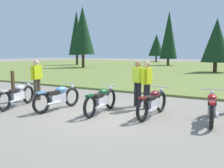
{
  "coord_description": "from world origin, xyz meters",
  "views": [
    {
      "loc": [
        4.23,
        -6.68,
        1.95
      ],
      "look_at": [
        0.0,
        0.6,
        0.9
      ],
      "focal_mm": 40.0,
      "sensor_mm": 36.0,
      "label": 1
    }
  ],
  "objects_px": {
    "motorcycle_british_green": "(101,100)",
    "rider_with_back_turned": "(147,82)",
    "motorcycle_sky_blue": "(58,97)",
    "motorcycle_maroon": "(153,102)",
    "motorcycle_silver": "(17,95)",
    "rider_near_row_end": "(138,81)",
    "motorcycle_red": "(212,107)",
    "trail_marker_post": "(13,82)",
    "rider_checking_bike": "(37,77)"
  },
  "relations": [
    {
      "from": "motorcycle_british_green",
      "to": "rider_with_back_turned",
      "type": "bearing_deg",
      "value": 51.82
    },
    {
      "from": "motorcycle_sky_blue",
      "to": "motorcycle_maroon",
      "type": "bearing_deg",
      "value": 13.72
    },
    {
      "from": "motorcycle_silver",
      "to": "motorcycle_sky_blue",
      "type": "xyz_separation_m",
      "value": [
        1.58,
        0.4,
        0.0
      ]
    },
    {
      "from": "motorcycle_british_green",
      "to": "motorcycle_maroon",
      "type": "distance_m",
      "value": 1.66
    },
    {
      "from": "motorcycle_silver",
      "to": "rider_near_row_end",
      "type": "relative_size",
      "value": 1.23
    },
    {
      "from": "motorcycle_red",
      "to": "motorcycle_british_green",
      "type": "bearing_deg",
      "value": -168.85
    },
    {
      "from": "trail_marker_post",
      "to": "motorcycle_maroon",
      "type": "bearing_deg",
      "value": -5.71
    },
    {
      "from": "rider_near_row_end",
      "to": "trail_marker_post",
      "type": "distance_m",
      "value": 6.4
    },
    {
      "from": "motorcycle_british_green",
      "to": "trail_marker_post",
      "type": "relative_size",
      "value": 1.91
    },
    {
      "from": "motorcycle_sky_blue",
      "to": "motorcycle_british_green",
      "type": "bearing_deg",
      "value": 12.43
    },
    {
      "from": "rider_near_row_end",
      "to": "motorcycle_silver",
      "type": "bearing_deg",
      "value": -148.42
    },
    {
      "from": "trail_marker_post",
      "to": "rider_checking_bike",
      "type": "bearing_deg",
      "value": -14.95
    },
    {
      "from": "motorcycle_british_green",
      "to": "rider_with_back_turned",
      "type": "xyz_separation_m",
      "value": [
        1.04,
        1.32,
        0.51
      ]
    },
    {
      "from": "rider_with_back_turned",
      "to": "trail_marker_post",
      "type": "relative_size",
      "value": 1.52
    },
    {
      "from": "motorcycle_sky_blue",
      "to": "trail_marker_post",
      "type": "relative_size",
      "value": 1.91
    },
    {
      "from": "motorcycle_maroon",
      "to": "trail_marker_post",
      "type": "relative_size",
      "value": 1.91
    },
    {
      "from": "motorcycle_silver",
      "to": "rider_near_row_end",
      "type": "distance_m",
      "value": 4.4
    },
    {
      "from": "rider_near_row_end",
      "to": "rider_with_back_turned",
      "type": "height_order",
      "value": "same"
    },
    {
      "from": "motorcycle_maroon",
      "to": "rider_near_row_end",
      "type": "xyz_separation_m",
      "value": [
        -1.01,
        1.12,
        0.51
      ]
    },
    {
      "from": "rider_checking_bike",
      "to": "rider_with_back_turned",
      "type": "xyz_separation_m",
      "value": [
        4.55,
        0.77,
        0.0
      ]
    },
    {
      "from": "motorcycle_maroon",
      "to": "trail_marker_post",
      "type": "xyz_separation_m",
      "value": [
        -7.39,
        0.74,
        0.11
      ]
    },
    {
      "from": "rider_near_row_end",
      "to": "rider_checking_bike",
      "type": "distance_m",
      "value": 4.21
    },
    {
      "from": "rider_near_row_end",
      "to": "rider_checking_bike",
      "type": "relative_size",
      "value": 1.0
    },
    {
      "from": "motorcycle_silver",
      "to": "rider_checking_bike",
      "type": "bearing_deg",
      "value": 105.94
    },
    {
      "from": "motorcycle_sky_blue",
      "to": "motorcycle_red",
      "type": "xyz_separation_m",
      "value": [
        4.84,
        0.99,
        0.0
      ]
    },
    {
      "from": "motorcycle_sky_blue",
      "to": "motorcycle_maroon",
      "type": "height_order",
      "value": "same"
    },
    {
      "from": "motorcycle_sky_blue",
      "to": "motorcycle_red",
      "type": "relative_size",
      "value": 1.0
    },
    {
      "from": "rider_with_back_turned",
      "to": "motorcycle_silver",
      "type": "bearing_deg",
      "value": -153.64
    },
    {
      "from": "motorcycle_british_green",
      "to": "rider_checking_bike",
      "type": "height_order",
      "value": "rider_checking_bike"
    },
    {
      "from": "motorcycle_silver",
      "to": "rider_with_back_turned",
      "type": "xyz_separation_m",
      "value": [
        4.17,
        2.07,
        0.51
      ]
    },
    {
      "from": "motorcycle_silver",
      "to": "motorcycle_sky_blue",
      "type": "distance_m",
      "value": 1.63
    },
    {
      "from": "motorcycle_british_green",
      "to": "motorcycle_red",
      "type": "xyz_separation_m",
      "value": [
        3.28,
        0.65,
        0.0
      ]
    },
    {
      "from": "motorcycle_sky_blue",
      "to": "rider_with_back_turned",
      "type": "xyz_separation_m",
      "value": [
        2.59,
        1.67,
        0.51
      ]
    },
    {
      "from": "motorcycle_silver",
      "to": "motorcycle_british_green",
      "type": "relative_size",
      "value": 0.98
    },
    {
      "from": "motorcycle_silver",
      "to": "motorcycle_red",
      "type": "height_order",
      "value": "same"
    },
    {
      "from": "motorcycle_british_green",
      "to": "trail_marker_post",
      "type": "bearing_deg",
      "value": 168.59
    },
    {
      "from": "motorcycle_maroon",
      "to": "rider_with_back_turned",
      "type": "xyz_separation_m",
      "value": [
        -0.56,
        0.9,
        0.51
      ]
    },
    {
      "from": "motorcycle_silver",
      "to": "trail_marker_post",
      "type": "height_order",
      "value": "trail_marker_post"
    },
    {
      "from": "motorcycle_sky_blue",
      "to": "trail_marker_post",
      "type": "height_order",
      "value": "trail_marker_post"
    },
    {
      "from": "rider_near_row_end",
      "to": "trail_marker_post",
      "type": "relative_size",
      "value": 1.52
    },
    {
      "from": "motorcycle_sky_blue",
      "to": "trail_marker_post",
      "type": "xyz_separation_m",
      "value": [
        -4.24,
        1.51,
        0.11
      ]
    },
    {
      "from": "rider_with_back_turned",
      "to": "trail_marker_post",
      "type": "bearing_deg",
      "value": -178.69
    },
    {
      "from": "rider_checking_bike",
      "to": "trail_marker_post",
      "type": "bearing_deg",
      "value": 165.05
    },
    {
      "from": "motorcycle_silver",
      "to": "motorcycle_maroon",
      "type": "relative_size",
      "value": 0.98
    },
    {
      "from": "motorcycle_red",
      "to": "rider_with_back_turned",
      "type": "xyz_separation_m",
      "value": [
        -2.24,
        0.68,
        0.51
      ]
    },
    {
      "from": "motorcycle_silver",
      "to": "motorcycle_sky_blue",
      "type": "bearing_deg",
      "value": 14.27
    },
    {
      "from": "motorcycle_sky_blue",
      "to": "trail_marker_post",
      "type": "distance_m",
      "value": 4.5
    },
    {
      "from": "motorcycle_silver",
      "to": "motorcycle_british_green",
      "type": "distance_m",
      "value": 3.22
    },
    {
      "from": "motorcycle_sky_blue",
      "to": "rider_near_row_end",
      "type": "relative_size",
      "value": 1.26
    },
    {
      "from": "rider_checking_bike",
      "to": "trail_marker_post",
      "type": "relative_size",
      "value": 1.52
    }
  ]
}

